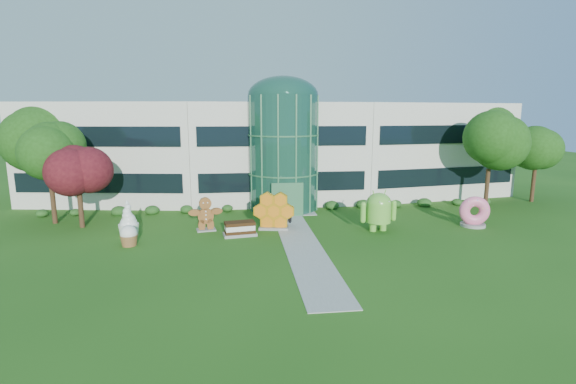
{
  "coord_description": "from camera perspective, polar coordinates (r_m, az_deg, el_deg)",
  "views": [
    {
      "loc": [
        -4.0,
        -24.02,
        8.26
      ],
      "look_at": [
        -0.31,
        6.0,
        2.6
      ],
      "focal_mm": 26.0,
      "sensor_mm": 36.0,
      "label": 1
    }
  ],
  "objects": [
    {
      "name": "ice_cream_sandwich",
      "position": [
        28.99,
        -6.61,
        -5.0
      ],
      "size": [
        2.4,
        1.46,
        1.0
      ],
      "primitive_type": null,
      "rotation": [
        0.0,
        0.0,
        0.16
      ],
      "color": "black",
      "rests_on": "ground"
    },
    {
      "name": "cupcake",
      "position": [
        28.47,
        -20.95,
        -5.57
      ],
      "size": [
        1.35,
        1.35,
        1.36
      ],
      "primitive_type": null,
      "rotation": [
        0.0,
        0.0,
        0.22
      ],
      "color": "white",
      "rests_on": "ground"
    },
    {
      "name": "building",
      "position": [
        42.37,
        -1.57,
        5.71
      ],
      "size": [
        46.0,
        15.0,
        9.3
      ],
      "primitive_type": null,
      "color": "beige",
      "rests_on": "ground"
    },
    {
      "name": "donut",
      "position": [
        33.99,
        24.08,
        -2.39
      ],
      "size": [
        2.42,
        1.55,
        2.32
      ],
      "primitive_type": null,
      "rotation": [
        0.0,
        0.0,
        -0.23
      ],
      "color": "#E85898",
      "rests_on": "ground"
    },
    {
      "name": "tree_red",
      "position": [
        33.96,
        -26.69,
        0.55
      ],
      "size": [
        4.0,
        4.0,
        6.0
      ],
      "primitive_type": null,
      "color": "#3F0C14",
      "rests_on": "ground"
    },
    {
      "name": "froyo",
      "position": [
        30.64,
        -21.03,
        -3.35
      ],
      "size": [
        1.8,
        1.8,
        2.5
      ],
      "primitive_type": null,
      "rotation": [
        0.0,
        0.0,
        -0.27
      ],
      "color": "white",
      "rests_on": "ground"
    },
    {
      "name": "gingerbread",
      "position": [
        30.47,
        -11.2,
        -2.95
      ],
      "size": [
        2.81,
        1.51,
        2.46
      ],
      "primitive_type": null,
      "rotation": [
        0.0,
        0.0,
        0.19
      ],
      "color": "brown",
      "rests_on": "ground"
    },
    {
      "name": "android_green",
      "position": [
        30.43,
        12.29,
        -2.23
      ],
      "size": [
        3.11,
        2.28,
        3.26
      ],
      "primitive_type": null,
      "rotation": [
        0.0,
        0.0,
        0.13
      ],
      "color": "#69BC3C",
      "rests_on": "ground"
    },
    {
      "name": "android_black",
      "position": [
        30.69,
        -1.13,
        -2.96
      ],
      "size": [
        2.22,
        1.9,
        2.13
      ],
      "primitive_type": null,
      "rotation": [
        0.0,
        0.0,
        -0.41
      ],
      "color": "black",
      "rests_on": "ground"
    },
    {
      "name": "trees_backdrop",
      "position": [
        37.46,
        -0.83,
        4.37
      ],
      "size": [
        52.0,
        8.0,
        8.4
      ],
      "primitive_type": null,
      "color": "#1C4511",
      "rests_on": "ground"
    },
    {
      "name": "walkway",
      "position": [
        27.59,
        1.67,
        -6.78
      ],
      "size": [
        2.4,
        20.0,
        0.04
      ],
      "primitive_type": "cube",
      "color": "#9E9E93",
      "rests_on": "ground"
    },
    {
      "name": "ground",
      "position": [
        25.71,
        2.35,
        -8.15
      ],
      "size": [
        140.0,
        140.0,
        0.0
      ],
      "primitive_type": "plane",
      "color": "#215114",
      "rests_on": "ground"
    },
    {
      "name": "honeycomb",
      "position": [
        30.27,
        -1.94,
        -2.82
      ],
      "size": [
        3.31,
        1.71,
        2.48
      ],
      "primitive_type": null,
      "rotation": [
        0.0,
        0.0,
        -0.19
      ],
      "color": "orange",
      "rests_on": "ground"
    },
    {
      "name": "atrium",
      "position": [
        36.4,
        -0.67,
        5.3
      ],
      "size": [
        6.0,
        6.0,
        9.8
      ],
      "primitive_type": "cylinder",
      "color": "#194738",
      "rests_on": "ground"
    }
  ]
}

